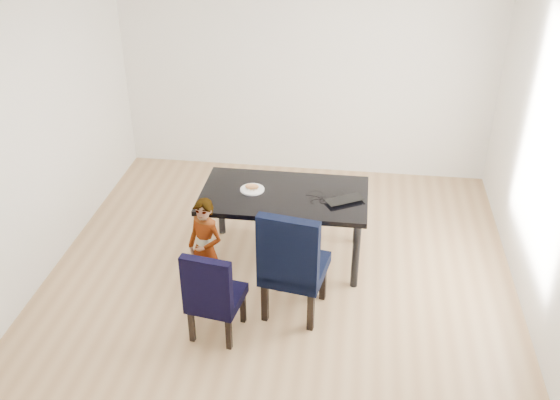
# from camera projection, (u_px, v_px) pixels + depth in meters

# --- Properties ---
(floor) EXTENTS (4.50, 5.00, 0.01)m
(floor) POSITION_uv_depth(u_px,v_px,m) (277.00, 288.00, 5.94)
(floor) COLOR tan
(floor) RESTS_ON ground
(wall_back) EXTENTS (4.50, 0.01, 2.70)m
(wall_back) POSITION_uv_depth(u_px,v_px,m) (306.00, 67.00, 7.40)
(wall_back) COLOR white
(wall_back) RESTS_ON ground
(wall_front) EXTENTS (4.50, 0.01, 2.70)m
(wall_front) POSITION_uv_depth(u_px,v_px,m) (208.00, 384.00, 3.11)
(wall_front) COLOR silver
(wall_front) RESTS_ON ground
(wall_left) EXTENTS (0.01, 5.00, 2.70)m
(wall_left) POSITION_uv_depth(u_px,v_px,m) (25.00, 145.00, 5.51)
(wall_left) COLOR silver
(wall_left) RESTS_ON ground
(wall_right) EXTENTS (0.01, 5.00, 2.70)m
(wall_right) POSITION_uv_depth(u_px,v_px,m) (555.00, 178.00, 4.99)
(wall_right) COLOR silver
(wall_right) RESTS_ON ground
(dining_table) EXTENTS (1.60, 0.90, 0.75)m
(dining_table) POSITION_uv_depth(u_px,v_px,m) (284.00, 226.00, 6.17)
(dining_table) COLOR black
(dining_table) RESTS_ON floor
(chair_left) EXTENTS (0.48, 0.50, 0.88)m
(chair_left) POSITION_uv_depth(u_px,v_px,m) (216.00, 291.00, 5.20)
(chair_left) COLOR black
(chair_left) RESTS_ON floor
(chair_right) EXTENTS (0.61, 0.63, 1.09)m
(chair_right) POSITION_uv_depth(u_px,v_px,m) (295.00, 259.00, 5.40)
(chair_right) COLOR black
(chair_right) RESTS_ON floor
(child) EXTENTS (0.43, 0.36, 0.99)m
(child) POSITION_uv_depth(u_px,v_px,m) (206.00, 248.00, 5.63)
(child) COLOR orange
(child) RESTS_ON floor
(plate) EXTENTS (0.28, 0.28, 0.01)m
(plate) POSITION_uv_depth(u_px,v_px,m) (252.00, 189.00, 6.04)
(plate) COLOR silver
(plate) RESTS_ON dining_table
(sandwich) EXTENTS (0.15, 0.11, 0.05)m
(sandwich) POSITION_uv_depth(u_px,v_px,m) (252.00, 186.00, 6.02)
(sandwich) COLOR #BD7943
(sandwich) RESTS_ON plate
(laptop) EXTENTS (0.43, 0.39, 0.03)m
(laptop) POSITION_uv_depth(u_px,v_px,m) (342.00, 198.00, 5.88)
(laptop) COLOR black
(laptop) RESTS_ON dining_table
(cable_tangle) EXTENTS (0.20, 0.20, 0.01)m
(cable_tangle) POSITION_uv_depth(u_px,v_px,m) (318.00, 201.00, 5.85)
(cable_tangle) COLOR black
(cable_tangle) RESTS_ON dining_table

